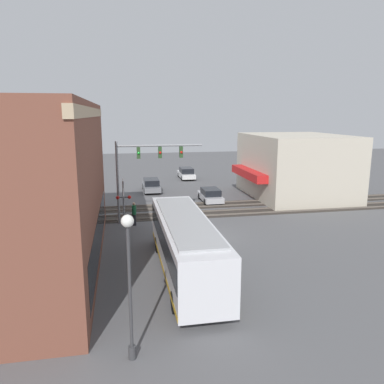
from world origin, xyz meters
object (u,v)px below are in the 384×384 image
(parked_car_grey, at_px, (151,185))
(parked_car_white, at_px, (186,173))
(pedestrian_at_crossing, at_px, (134,214))
(streetlamp, at_px, (129,276))
(city_bus, at_px, (185,243))
(crossing_signal, at_px, (124,197))
(pedestrian_near_bus, at_px, (210,244))
(parked_car_silver, at_px, (210,196))

(parked_car_grey, relative_size, parked_car_white, 1.00)
(parked_car_white, relative_size, pedestrian_at_crossing, 2.60)
(parked_car_white, bearing_deg, streetlamp, 167.20)
(city_bus, xyz_separation_m, crossing_signal, (9.90, 3.18, 0.51))
(pedestrian_near_bus, height_order, pedestrian_at_crossing, pedestrian_at_crossing)
(streetlamp, bearing_deg, parked_car_grey, -5.98)
(parked_car_silver, xyz_separation_m, parked_car_white, (14.06, 0.00, 0.06))
(parked_car_silver, distance_m, parked_car_white, 14.06)
(parked_car_silver, bearing_deg, parked_car_white, 0.00)
(crossing_signal, relative_size, pedestrian_near_bus, 2.29)
(crossing_signal, bearing_deg, pedestrian_at_crossing, -92.09)
(streetlamp, height_order, parked_car_grey, streetlamp)
(city_bus, bearing_deg, streetlamp, 155.54)
(city_bus, bearing_deg, pedestrian_at_crossing, 13.68)
(crossing_signal, xyz_separation_m, pedestrian_at_crossing, (-0.03, -0.78, -1.34))
(city_bus, distance_m, parked_car_white, 31.14)
(parked_car_white, height_order, pedestrian_at_crossing, pedestrian_at_crossing)
(parked_car_white, distance_m, pedestrian_at_crossing, 22.19)
(parked_car_silver, relative_size, pedestrian_near_bus, 2.61)
(streetlamp, distance_m, pedestrian_near_bus, 10.63)
(parked_car_silver, xyz_separation_m, pedestrian_near_bus, (-14.38, 3.48, 0.20))
(streetlamp, xyz_separation_m, parked_car_white, (37.50, -8.52, -2.49))
(crossing_signal, bearing_deg, pedestrian_near_bus, -146.46)
(streetlamp, bearing_deg, city_bus, -24.46)
(crossing_signal, height_order, parked_car_grey, crossing_signal)
(pedestrian_near_bus, bearing_deg, parked_car_silver, -13.60)
(parked_car_silver, bearing_deg, crossing_signal, 127.93)
(parked_car_silver, distance_m, pedestrian_near_bus, 14.80)
(parked_car_grey, height_order, parked_car_white, parked_car_white)
(parked_car_grey, height_order, pedestrian_at_crossing, pedestrian_at_crossing)
(pedestrian_at_crossing, bearing_deg, streetlamp, 177.55)
(pedestrian_near_bus, bearing_deg, parked_car_grey, 5.30)
(city_bus, height_order, crossing_signal, crossing_signal)
(crossing_signal, xyz_separation_m, parked_car_silver, (6.69, -8.58, -1.65))
(parked_car_silver, bearing_deg, city_bus, 161.97)
(crossing_signal, distance_m, pedestrian_near_bus, 9.35)
(city_bus, bearing_deg, pedestrian_near_bus, -41.09)
(city_bus, distance_m, streetlamp, 7.66)
(parked_car_grey, relative_size, pedestrian_near_bus, 2.90)
(city_bus, relative_size, pedestrian_near_bus, 6.95)
(crossing_signal, height_order, parked_car_silver, crossing_signal)
(city_bus, relative_size, parked_car_grey, 2.40)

